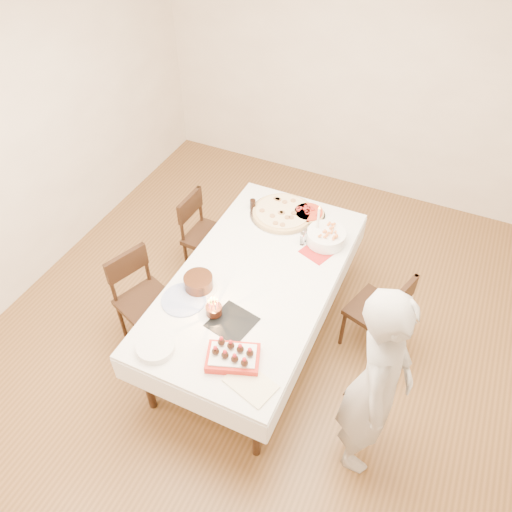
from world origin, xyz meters
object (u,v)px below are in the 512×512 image
at_px(pizza_white, 283,213).
at_px(taper_candle, 318,222).
at_px(layer_cake, 198,283).
at_px(strawberry_box, 233,357).
at_px(dining_table, 256,308).
at_px(pasta_bowl, 326,237).
at_px(chair_right_savory, 375,311).
at_px(pizza_pepperoni, 308,213).
at_px(cola_glass, 253,204).
at_px(person, 377,385).
at_px(birthday_cake, 214,307).
at_px(chair_left_dessert, 147,303).
at_px(chair_left_savory, 209,237).

bearing_deg(pizza_white, taper_candle, -23.10).
distance_m(layer_cake, strawberry_box, 0.70).
bearing_deg(dining_table, pasta_bowl, 58.96).
relative_size(chair_right_savory, strawberry_box, 2.44).
height_order(pizza_pepperoni, cola_glass, cola_glass).
xyz_separation_m(person, taper_candle, (-0.82, 1.19, 0.10)).
bearing_deg(pizza_pepperoni, pizza_white, -157.76).
bearing_deg(birthday_cake, pizza_white, 89.37).
bearing_deg(pasta_bowl, chair_right_savory, -24.31).
height_order(taper_candle, strawberry_box, taper_candle).
distance_m(chair_right_savory, strawberry_box, 1.36).
height_order(chair_left_dessert, strawberry_box, chair_left_dessert).
xyz_separation_m(chair_left_dessert, taper_candle, (1.07, 0.99, 0.48)).
relative_size(pizza_white, strawberry_box, 1.67).
height_order(chair_left_dessert, person, person).
xyz_separation_m(person, pizza_pepperoni, (-0.99, 1.43, -0.04)).
distance_m(person, strawberry_box, 0.92).
bearing_deg(taper_candle, chair_left_dessert, -137.25).
bearing_deg(chair_right_savory, chair_left_savory, -170.06).
xyz_separation_m(pizza_white, taper_candle, (0.37, -0.16, 0.14)).
bearing_deg(pizza_pepperoni, taper_candle, -56.24).
bearing_deg(pizza_white, person, -48.41).
xyz_separation_m(taper_candle, cola_glass, (-0.64, 0.12, -0.12)).
distance_m(chair_left_savory, pizza_white, 0.76).
height_order(chair_left_savory, person, person).
xyz_separation_m(dining_table, chair_left_dessert, (-0.80, -0.38, 0.06)).
bearing_deg(pizza_white, chair_left_dessert, -121.49).
xyz_separation_m(pasta_bowl, cola_glass, (-0.73, 0.15, -0.01)).
distance_m(chair_right_savory, layer_cake, 1.44).
relative_size(taper_candle, birthday_cake, 2.54).
relative_size(chair_left_dessert, strawberry_box, 2.53).
relative_size(pasta_bowl, birthday_cake, 2.42).
height_order(chair_left_savory, layer_cake, layer_cake).
distance_m(chair_right_savory, chair_left_dessert, 1.85).
height_order(dining_table, strawberry_box, strawberry_box).
xyz_separation_m(dining_table, layer_cake, (-0.34, -0.29, 0.43)).
height_order(chair_left_savory, pizza_pepperoni, chair_left_savory).
bearing_deg(layer_cake, chair_left_dessert, -169.14).
height_order(dining_table, layer_cake, layer_cake).
xyz_separation_m(chair_right_savory, pizza_white, (-1.00, 0.43, 0.35)).
distance_m(dining_table, chair_right_savory, 0.96).
distance_m(chair_left_savory, chair_left_dessert, 0.93).
distance_m(pizza_pepperoni, strawberry_box, 1.61).
bearing_deg(birthday_cake, chair_right_savory, 38.39).
bearing_deg(chair_left_dessert, pasta_bowl, -119.79).
height_order(taper_candle, layer_cake, taper_candle).
bearing_deg(person, chair_left_dessert, 80.78).
bearing_deg(person, birthday_cake, 81.35).
bearing_deg(person, chair_left_savory, 55.14).
relative_size(chair_left_savory, taper_candle, 2.52).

